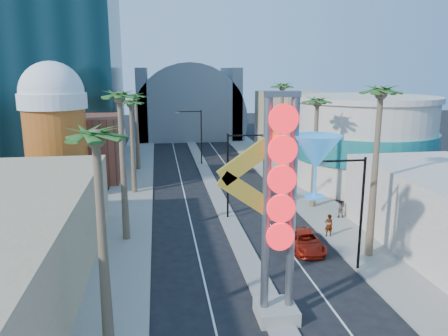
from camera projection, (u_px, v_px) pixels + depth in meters
sidewalk_west at (133, 182)px, 53.85m from camera, size 5.00×100.00×0.15m
sidewalk_east at (281, 176)px, 56.65m from camera, size 5.00×100.00×0.15m
median at (206, 174)px, 58.14m from camera, size 1.60×84.00×0.15m
brick_filler_west at (80, 148)px, 54.93m from camera, size 10.00×10.00×8.00m
filler_east at (299, 125)px, 69.06m from camera, size 10.00×20.00×10.00m
beer_mug at (55, 125)px, 46.22m from camera, size 7.00×7.00×14.50m
turquoise_building at (363, 141)px, 51.94m from camera, size 16.60×16.60×10.60m
canopy at (188, 116)px, 90.00m from camera, size 22.00×16.00×22.00m
neon_sign at (295, 192)px, 22.89m from camera, size 6.53×2.60×12.55m
streetlight_0 at (234, 167)px, 39.81m from camera, size 3.79×0.25×8.00m
streetlight_1 at (198, 132)px, 62.80m from camera, size 3.79×0.25×8.00m
streetlight_2 at (356, 204)px, 29.16m from camera, size 3.45×0.25×8.00m
palm_0 at (97, 151)px, 19.94m from camera, size 2.40×2.40×11.70m
palm_1 at (120, 107)px, 33.24m from camera, size 2.40×2.40×12.70m
palm_2 at (131, 109)px, 47.04m from camera, size 2.40×2.40×11.20m
palm_3 at (136, 101)px, 58.61m from camera, size 2.40×2.40×11.20m
palm_5 at (380, 104)px, 30.01m from camera, size 2.40×2.40×13.20m
palm_6 at (317, 109)px, 41.88m from camera, size 2.40×2.40×11.70m
palm_7 at (282, 93)px, 53.25m from camera, size 2.40×2.40×12.70m
red_pickup at (305, 241)px, 33.61m from camera, size 2.48×5.06×1.38m
pedestrian_a at (329, 225)px, 35.86m from camera, size 0.71×0.48×1.90m
pedestrian_b at (340, 209)px, 40.52m from camera, size 0.91×0.77×1.64m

